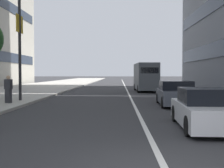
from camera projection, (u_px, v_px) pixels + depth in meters
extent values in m
cube|color=#B2ADA3|center=(31.00, 89.00, 35.74)|extent=(160.00, 10.25, 0.15)
cube|color=silver|center=(126.00, 87.00, 40.48)|extent=(110.00, 0.16, 0.01)
cube|color=silver|center=(207.00, 114.00, 10.10)|extent=(4.34, 2.02, 0.69)
cube|color=black|center=(207.00, 96.00, 10.00)|extent=(2.06, 1.77, 0.51)
cylinder|color=black|center=(175.00, 113.00, 11.57)|extent=(0.63, 0.25, 0.62)
cylinder|color=black|center=(220.00, 114.00, 11.45)|extent=(0.63, 0.25, 0.62)
cylinder|color=black|center=(189.00, 126.00, 8.77)|extent=(0.63, 0.25, 0.62)
cube|color=#4C515B|center=(176.00, 96.00, 17.34)|extent=(4.32, 2.02, 0.75)
cube|color=black|center=(176.00, 85.00, 17.36)|extent=(2.15, 1.80, 0.52)
cylinder|color=black|center=(158.00, 98.00, 18.80)|extent=(0.63, 0.24, 0.62)
cylinder|color=black|center=(186.00, 98.00, 18.70)|extent=(0.63, 0.24, 0.62)
cylinder|color=black|center=(163.00, 102.00, 15.99)|extent=(0.63, 0.24, 0.62)
cylinder|color=black|center=(196.00, 103.00, 15.89)|extent=(0.63, 0.24, 0.62)
cube|color=#4C5156|center=(146.00, 76.00, 31.26)|extent=(6.22, 2.19, 2.67)
cube|color=black|center=(150.00, 70.00, 28.18)|extent=(0.09, 1.69, 0.56)
cylinder|color=black|center=(135.00, 87.00, 33.39)|extent=(0.73, 0.28, 0.72)
cylinder|color=black|center=(152.00, 87.00, 33.40)|extent=(0.73, 0.28, 0.72)
cylinder|color=black|center=(139.00, 89.00, 29.20)|extent=(0.73, 0.28, 0.72)
cylinder|color=black|center=(158.00, 89.00, 29.21)|extent=(0.73, 0.28, 0.72)
cylinder|color=#232326|center=(20.00, 40.00, 19.00)|extent=(0.18, 0.18, 7.65)
cube|color=gold|center=(18.00, 23.00, 18.62)|extent=(0.56, 0.03, 1.10)
cube|color=gold|center=(21.00, 25.00, 19.32)|extent=(0.56, 0.03, 1.10)
cube|color=#2D2D33|center=(8.00, 96.00, 17.29)|extent=(0.32, 0.38, 0.81)
cube|color=#2D2D33|center=(8.00, 84.00, 17.27)|extent=(0.36, 0.46, 0.56)
sphere|color=tan|center=(8.00, 77.00, 17.26)|extent=(0.22, 0.22, 0.22)
cube|color=#232D3D|center=(200.00, 53.00, 33.53)|extent=(16.99, 0.08, 1.50)
cube|color=#232D3D|center=(200.00, 14.00, 33.38)|extent=(16.99, 0.08, 1.50)
cube|color=#232D3D|center=(10.00, 57.00, 45.46)|extent=(23.99, 0.08, 1.50)
cube|color=#232D3D|center=(9.00, 6.00, 45.20)|extent=(23.99, 0.08, 1.50)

